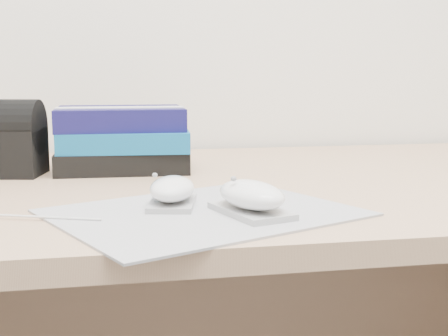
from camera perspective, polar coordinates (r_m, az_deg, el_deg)
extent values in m
cube|color=tan|center=(1.03, 1.04, -1.79)|extent=(1.60, 0.80, 0.03)
cube|color=tan|center=(1.49, -2.11, -12.98)|extent=(1.52, 0.03, 0.35)
cube|color=gray|center=(0.78, -1.91, -4.11)|extent=(0.43, 0.39, 0.00)
cube|color=#9C9D9F|center=(0.81, -4.75, -3.19)|extent=(0.08, 0.11, 0.01)
ellipsoid|color=white|center=(0.81, -4.77, -1.88)|extent=(0.08, 0.11, 0.03)
ellipsoid|color=gray|center=(0.80, -6.34, -0.65)|extent=(0.01, 0.01, 0.01)
cube|color=#A0A0A3|center=(0.76, 2.50, -3.96)|extent=(0.09, 0.13, 0.01)
ellipsoid|color=white|center=(0.76, 2.51, -2.43)|extent=(0.09, 0.13, 0.03)
ellipsoid|color=gray|center=(0.75, 0.88, -0.99)|extent=(0.01, 0.01, 0.01)
cylinder|color=silver|center=(0.79, -18.57, -4.17)|extent=(0.20, 0.08, 0.00)
cube|color=black|center=(1.14, -9.22, 0.82)|extent=(0.24, 0.19, 0.04)
cube|color=#0D5A92|center=(1.13, -9.00, 2.62)|extent=(0.24, 0.19, 0.04)
cube|color=#120F48|center=(1.13, -9.47, 4.51)|extent=(0.22, 0.18, 0.04)
cube|color=silver|center=(1.11, -9.46, 5.48)|extent=(0.22, 0.05, 0.00)
cube|color=black|center=(1.12, -19.72, 1.36)|extent=(0.15, 0.12, 0.08)
cylinder|color=black|center=(1.12, -19.83, 3.52)|extent=(0.15, 0.12, 0.09)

